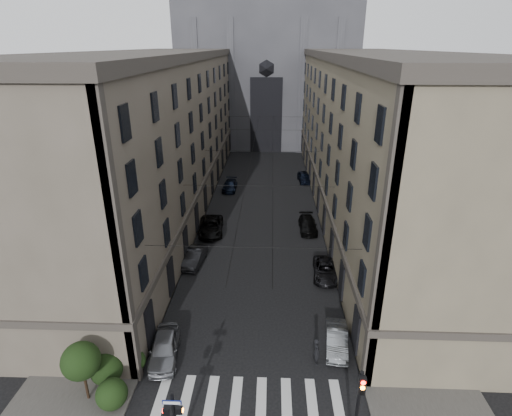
# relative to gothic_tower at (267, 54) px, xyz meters

# --- Properties ---
(sidewalk_left) EXTENTS (7.00, 80.00, 0.15)m
(sidewalk_left) POSITION_rel_gothic_tower_xyz_m (-10.50, -38.96, -17.72)
(sidewalk_left) COLOR #383533
(sidewalk_left) RESTS_ON ground
(sidewalk_right) EXTENTS (7.00, 80.00, 0.15)m
(sidewalk_right) POSITION_rel_gothic_tower_xyz_m (10.50, -38.96, -17.72)
(sidewalk_right) COLOR #383533
(sidewalk_right) RESTS_ON ground
(zebra_crossing) EXTENTS (11.00, 3.20, 0.01)m
(zebra_crossing) POSITION_rel_gothic_tower_xyz_m (0.00, -69.96, -17.79)
(zebra_crossing) COLOR beige
(zebra_crossing) RESTS_ON ground
(building_left) EXTENTS (13.60, 60.60, 18.85)m
(building_left) POSITION_rel_gothic_tower_xyz_m (-13.44, -38.96, -8.45)
(building_left) COLOR #4D463B
(building_left) RESTS_ON ground
(building_right) EXTENTS (13.60, 60.60, 18.85)m
(building_right) POSITION_rel_gothic_tower_xyz_m (13.44, -38.96, -8.45)
(building_right) COLOR brown
(building_right) RESTS_ON ground
(gothic_tower) EXTENTS (35.00, 23.00, 58.00)m
(gothic_tower) POSITION_rel_gothic_tower_xyz_m (0.00, 0.00, 0.00)
(gothic_tower) COLOR #2D2D33
(gothic_tower) RESTS_ON ground
(traffic_light_right) EXTENTS (0.34, 0.50, 5.20)m
(traffic_light_right) POSITION_rel_gothic_tower_xyz_m (5.60, -73.04, -14.51)
(traffic_light_right) COLOR black
(traffic_light_right) RESTS_ON ground
(shrub_cluster) EXTENTS (3.90, 4.40, 3.90)m
(shrub_cluster) POSITION_rel_gothic_tower_xyz_m (-8.72, -69.95, -16.00)
(shrub_cluster) COLOR black
(shrub_cluster) RESTS_ON sidewalk_left
(tram_wires) EXTENTS (14.00, 60.00, 0.43)m
(tram_wires) POSITION_rel_gothic_tower_xyz_m (0.00, -39.33, -10.55)
(tram_wires) COLOR black
(tram_wires) RESTS_ON ground
(car_left_near) EXTENTS (2.40, 4.79, 1.57)m
(car_left_near) POSITION_rel_gothic_tower_xyz_m (-5.82, -66.84, -17.02)
(car_left_near) COLOR slate
(car_left_near) RESTS_ON ground
(car_left_midnear) EXTENTS (2.01, 4.51, 1.44)m
(car_left_midnear) POSITION_rel_gothic_tower_xyz_m (-6.07, -54.35, -17.08)
(car_left_midnear) COLOR black
(car_left_midnear) RESTS_ON ground
(car_left_midfar) EXTENTS (3.05, 5.77, 1.55)m
(car_left_midfar) POSITION_rel_gothic_tower_xyz_m (-5.47, -47.55, -17.03)
(car_left_midfar) COLOR black
(car_left_midfar) RESTS_ON ground
(car_left_far) EXTENTS (1.96, 4.64, 1.34)m
(car_left_far) POSITION_rel_gothic_tower_xyz_m (-4.81, -33.31, -17.13)
(car_left_far) COLOR black
(car_left_far) RESTS_ON ground
(car_right_near) EXTENTS (1.88, 4.23, 1.35)m
(car_right_near) POSITION_rel_gothic_tower_xyz_m (5.84, -65.43, -17.12)
(car_right_near) COLOR slate
(car_right_near) RESTS_ON ground
(car_right_midnear) EXTENTS (2.53, 4.91, 1.32)m
(car_right_midnear) POSITION_rel_gothic_tower_xyz_m (6.20, -56.17, -17.14)
(car_right_midnear) COLOR black
(car_right_midnear) RESTS_ON ground
(car_right_midfar) EXTENTS (2.04, 4.73, 1.36)m
(car_right_midfar) POSITION_rel_gothic_tower_xyz_m (5.36, -46.53, -17.12)
(car_right_midfar) COLOR black
(car_right_midfar) RESTS_ON ground
(car_right_far) EXTENTS (2.16, 4.56, 1.51)m
(car_right_far) POSITION_rel_gothic_tower_xyz_m (6.20, -29.19, -17.04)
(car_right_far) COLOR black
(car_right_far) RESTS_ON ground
(pedestrian) EXTENTS (0.61, 0.80, 1.96)m
(pedestrian) POSITION_rel_gothic_tower_xyz_m (4.28, -66.96, -16.82)
(pedestrian) COLOR black
(pedestrian) RESTS_ON ground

